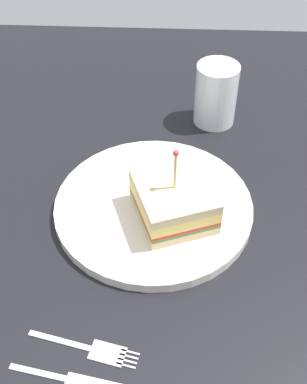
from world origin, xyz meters
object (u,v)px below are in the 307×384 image
object	(u,v)px
drink_glass	(216,98)
knife	(79,382)
fork	(95,350)
plate	(154,207)
sandwich_half_center	(174,201)

from	to	relation	value
drink_glass	knife	distance (cm)	45.96
fork	knife	bearing A→B (deg)	-17.43
knife	plate	bearing A→B (deg)	165.30
sandwich_half_center	fork	xyz separation A→B (cm)	(17.97, -7.63, -3.63)
fork	knife	distance (cm)	3.58
plate	knife	world-z (taller)	plate
drink_glass	fork	world-z (taller)	drink_glass
fork	sandwich_half_center	bearing A→B (deg)	157.00
plate	drink_glass	world-z (taller)	drink_glass
sandwich_half_center	knife	xyz separation A→B (cm)	(21.38, -8.70, -3.63)
plate	fork	size ratio (longest dim) A/B	2.15
drink_glass	fork	bearing A→B (deg)	-18.74
plate	drink_glass	size ratio (longest dim) A/B	2.66
fork	knife	world-z (taller)	same
plate	sandwich_half_center	distance (cm)	4.49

